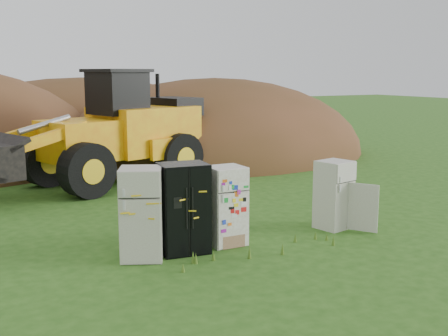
# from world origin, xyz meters

# --- Properties ---
(ground) EXTENTS (120.00, 120.00, 0.00)m
(ground) POSITION_xyz_m (0.00, 0.00, 0.00)
(ground) COLOR #285316
(ground) RESTS_ON ground
(fridge_leftmost) EXTENTS (1.07, 1.06, 1.86)m
(fridge_leftmost) POSITION_xyz_m (-2.47, -0.03, 0.93)
(fridge_leftmost) COLOR beige
(fridge_leftmost) RESTS_ON ground
(fridge_black_side) EXTENTS (1.06, 0.88, 1.87)m
(fridge_black_side) POSITION_xyz_m (-1.55, -0.03, 0.94)
(fridge_black_side) COLOR black
(fridge_black_side) RESTS_ON ground
(fridge_sticker) EXTENTS (0.77, 0.71, 1.72)m
(fridge_sticker) POSITION_xyz_m (-0.52, 0.04, 0.86)
(fridge_sticker) COLOR white
(fridge_sticker) RESTS_ON ground
(fridge_open_door) EXTENTS (0.88, 0.83, 1.64)m
(fridge_open_door) POSITION_xyz_m (2.37, -0.04, 0.82)
(fridge_open_door) COLOR beige
(fridge_open_door) RESTS_ON ground
(wheel_loader) EXTENTS (8.47, 5.42, 3.81)m
(wheel_loader) POSITION_xyz_m (-1.36, 7.50, 1.90)
(wheel_loader) COLOR yellow
(wheel_loader) RESTS_ON ground
(dirt_mound_right) EXTENTS (14.30, 10.49, 6.91)m
(dirt_mound_right) POSITION_xyz_m (5.14, 11.67, 0.00)
(dirt_mound_right) COLOR #483217
(dirt_mound_right) RESTS_ON ground
(dirt_mound_back) EXTENTS (17.06, 11.37, 6.88)m
(dirt_mound_back) POSITION_xyz_m (0.80, 17.79, 0.00)
(dirt_mound_back) COLOR #483217
(dirt_mound_back) RESTS_ON ground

